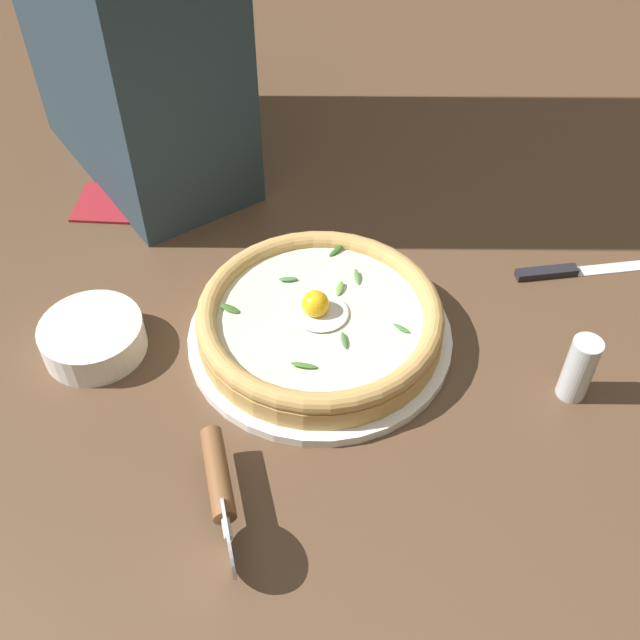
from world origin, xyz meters
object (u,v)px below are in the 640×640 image
(side_bowl, at_px, (93,337))
(pepper_shaker, at_px, (579,369))
(pizza_cutter, at_px, (220,489))
(table_knife, at_px, (575,270))
(pizza, at_px, (320,319))
(folded_napkin, at_px, (128,201))

(side_bowl, distance_m, pepper_shaker, 0.54)
(side_bowl, relative_size, pepper_shaker, 1.45)
(pizza_cutter, bearing_deg, table_knife, 79.57)
(table_knife, height_order, pepper_shaker, pepper_shaker)
(pepper_shaker, bearing_deg, pizza, -155.69)
(pizza, bearing_deg, folded_napkin, 176.79)
(folded_napkin, bearing_deg, pepper_shaker, 8.59)
(table_knife, height_order, folded_napkin, table_knife)
(table_knife, distance_m, pepper_shaker, 0.21)
(pepper_shaker, bearing_deg, side_bowl, -146.26)
(folded_napkin, bearing_deg, pizza_cutter, -28.97)
(side_bowl, xyz_separation_m, pizza_cutter, (0.26, -0.05, 0.02))
(table_knife, xyz_separation_m, pepper_shaker, (0.09, -0.18, 0.04))
(side_bowl, xyz_separation_m, table_knife, (0.36, 0.48, -0.02))
(table_knife, relative_size, folded_napkin, 1.30)
(pizza, relative_size, pizza_cutter, 2.15)
(pizza_cutter, bearing_deg, pepper_shaker, 61.88)
(side_bowl, relative_size, pizza_cutter, 0.89)
(side_bowl, relative_size, table_knife, 0.65)
(folded_napkin, bearing_deg, side_bowl, -46.47)
(folded_napkin, bearing_deg, pizza, -3.21)
(side_bowl, distance_m, table_knife, 0.60)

